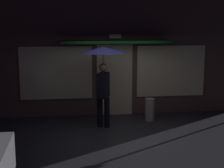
{
  "coord_description": "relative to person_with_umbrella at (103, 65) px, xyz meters",
  "views": [
    {
      "loc": [
        -1.37,
        -8.07,
        2.85
      ],
      "look_at": [
        -0.24,
        0.93,
        1.2
      ],
      "focal_mm": 54.39,
      "sensor_mm": 36.0,
      "label": 1
    }
  ],
  "objects": [
    {
      "name": "person_with_umbrella",
      "position": [
        0.0,
        0.0,
        0.0
      ],
      "size": [
        1.23,
        1.23,
        2.21
      ],
      "rotation": [
        0.0,
        0.0,
        -1.94
      ],
      "color": "black",
      "rests_on": "ground"
    },
    {
      "name": "building_facade",
      "position": [
        0.47,
        1.4,
        0.49
      ],
      "size": [
        8.03,
        1.0,
        4.51
      ],
      "color": "brown",
      "rests_on": "ground"
    },
    {
      "name": "ground_plane",
      "position": [
        0.47,
        -0.93,
        -1.73
      ],
      "size": [
        18.0,
        18.0,
        0.0
      ],
      "primitive_type": "plane",
      "color": "#26262B"
    },
    {
      "name": "sidewalk_bollard",
      "position": [
        1.42,
        0.46,
        -1.4
      ],
      "size": [
        0.28,
        0.28,
        0.66
      ],
      "primitive_type": "cylinder",
      "color": "#9E998E",
      "rests_on": "ground"
    }
  ]
}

